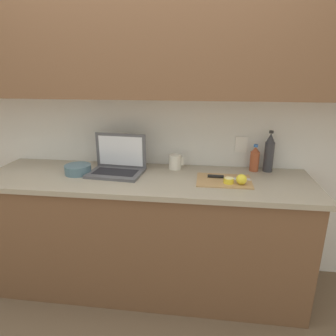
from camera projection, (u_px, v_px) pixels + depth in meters
name	position (u px, v px, depth m)	size (l,w,h in m)	color
ground_plane	(148.00, 283.00, 2.38)	(12.00, 12.00, 0.00)	brown
wall_back	(150.00, 77.00, 2.13)	(5.20, 0.38, 2.60)	white
counter_unit	(144.00, 232.00, 2.24)	(2.32, 0.65, 0.89)	brown
laptop	(118.00, 164.00, 2.18)	(0.40, 0.29, 0.28)	#515156
cutting_board	(224.00, 181.00, 2.03)	(0.37, 0.27, 0.01)	tan
knife	(221.00, 177.00, 2.06)	(0.29, 0.04, 0.02)	silver
lemon_half_cut	(229.00, 180.00, 1.97)	(0.07, 0.07, 0.04)	yellow
lemon_whole_beside	(241.00, 179.00, 1.94)	(0.07, 0.07, 0.07)	yellow
bottle_green_soda	(255.00, 159.00, 2.21)	(0.07, 0.07, 0.20)	#A34C2D
bottle_oil_tall	(269.00, 153.00, 2.18)	(0.07, 0.07, 0.31)	#333338
measuring_cup	(175.00, 162.00, 2.27)	(0.12, 0.10, 0.11)	silver
bowl_white	(78.00, 169.00, 2.16)	(0.19, 0.19, 0.07)	slate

